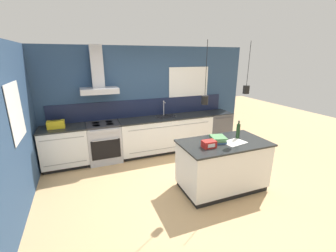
% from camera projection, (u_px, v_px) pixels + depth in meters
% --- Properties ---
extents(ground_plane, '(16.00, 16.00, 0.00)m').
position_uv_depth(ground_plane, '(174.00, 188.00, 4.20)').
color(ground_plane, tan).
rests_on(ground_plane, ground).
extents(wall_back, '(5.60, 2.38, 2.60)m').
position_uv_depth(wall_back, '(141.00, 99.00, 5.56)').
color(wall_back, navy).
rests_on(wall_back, ground_plane).
extents(wall_left, '(0.08, 3.80, 2.60)m').
position_uv_depth(wall_left, '(18.00, 125.00, 3.58)').
color(wall_left, navy).
rests_on(wall_left, ground_plane).
extents(counter_run_left, '(0.97, 0.64, 0.91)m').
position_uv_depth(counter_run_left, '(65.00, 147.00, 4.91)').
color(counter_run_left, black).
rests_on(counter_run_left, ground_plane).
extents(counter_run_sink, '(2.37, 0.64, 1.29)m').
position_uv_depth(counter_run_sink, '(166.00, 134.00, 5.74)').
color(counter_run_sink, black).
rests_on(counter_run_sink, ground_plane).
extents(oven_range, '(0.73, 0.66, 0.91)m').
position_uv_depth(oven_range, '(104.00, 142.00, 5.20)').
color(oven_range, '#B5B5BA').
rests_on(oven_range, ground_plane).
extents(dishwasher, '(0.63, 0.65, 0.91)m').
position_uv_depth(dishwasher, '(216.00, 128.00, 6.26)').
color(dishwasher, '#4C4C51').
rests_on(dishwasher, ground_plane).
extents(kitchen_island, '(1.56, 0.89, 0.91)m').
position_uv_depth(kitchen_island, '(222.00, 165.00, 4.09)').
color(kitchen_island, black).
rests_on(kitchen_island, ground_plane).
extents(bottle_on_island, '(0.07, 0.07, 0.34)m').
position_uv_depth(bottle_on_island, '(238.00, 131.00, 4.10)').
color(bottle_on_island, '#193319').
rests_on(bottle_on_island, kitchen_island).
extents(book_stack, '(0.31, 0.36, 0.09)m').
position_uv_depth(book_stack, '(218.00, 139.00, 3.97)').
color(book_stack, '#335684').
rests_on(book_stack, kitchen_island).
extents(red_supply_box, '(0.22, 0.16, 0.12)m').
position_uv_depth(red_supply_box, '(209.00, 144.00, 3.71)').
color(red_supply_box, red).
rests_on(red_supply_box, kitchen_island).
extents(paper_pile, '(0.44, 0.35, 0.01)m').
position_uv_depth(paper_pile, '(234.00, 142.00, 3.94)').
color(paper_pile, silver).
rests_on(paper_pile, kitchen_island).
extents(yellow_toolbox, '(0.34, 0.18, 0.19)m').
position_uv_depth(yellow_toolbox, '(56.00, 124.00, 4.71)').
color(yellow_toolbox, gold).
rests_on(yellow_toolbox, counter_run_left).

